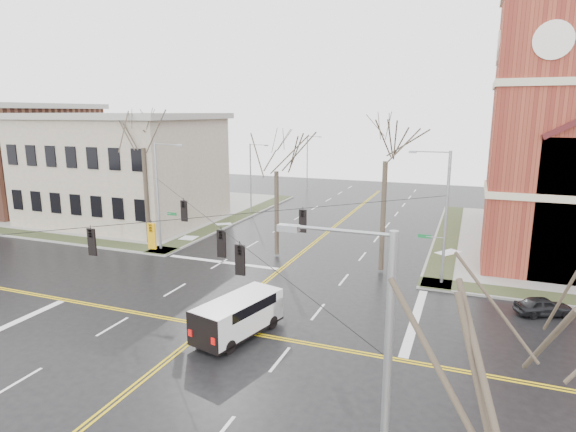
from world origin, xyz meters
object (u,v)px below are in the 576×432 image
(streetlight_north_b, at_px, (308,160))
(tree_ne, at_px, (386,154))
(signal_pole_se, at_px, (378,406))
(cargo_van, at_px, (241,313))
(tree_nw_far, at_px, (143,142))
(streetlight_north_a, at_px, (252,176))
(signal_pole_ne, at_px, (443,214))
(parked_car_a, at_px, (543,306))
(tree_nw_near, at_px, (276,166))
(signal_pole_nw, at_px, (159,194))

(streetlight_north_b, xyz_separation_m, tree_ne, (17.77, -35.29, 4.25))
(signal_pole_se, height_order, cargo_van, signal_pole_se)
(tree_nw_far, bearing_deg, signal_pole_se, -44.20)
(streetlight_north_a, relative_size, tree_nw_far, 0.63)
(streetlight_north_b, bearing_deg, signal_pole_se, -69.73)
(signal_pole_se, bearing_deg, signal_pole_ne, 90.00)
(signal_pole_se, relative_size, streetlight_north_a, 1.12)
(signal_pole_se, xyz_separation_m, parked_car_a, (6.06, 19.81, -4.40))
(tree_nw_near, bearing_deg, signal_pole_ne, -9.37)
(signal_pole_se, bearing_deg, tree_nw_near, 117.26)
(signal_pole_nw, relative_size, tree_nw_far, 0.71)
(signal_pole_ne, relative_size, signal_pole_nw, 1.00)
(tree_nw_near, xyz_separation_m, tree_ne, (8.74, -0.93, 1.28))
(tree_ne, bearing_deg, cargo_van, -111.33)
(streetlight_north_a, height_order, cargo_van, streetlight_north_a)
(parked_car_a, relative_size, tree_nw_near, 0.31)
(streetlight_north_b, bearing_deg, tree_nw_far, -94.98)
(signal_pole_nw, relative_size, signal_pole_se, 1.00)
(streetlight_north_a, xyz_separation_m, tree_ne, (17.77, -15.29, 4.25))
(cargo_van, bearing_deg, tree_nw_near, 118.92)
(streetlight_north_a, height_order, tree_nw_near, tree_nw_near)
(signal_pole_se, relative_size, tree_nw_near, 0.88)
(signal_pole_se, height_order, streetlight_north_b, signal_pole_se)
(signal_pole_ne, relative_size, streetlight_north_b, 1.12)
(parked_car_a, xyz_separation_m, tree_nw_far, (-31.10, 4.54, 8.57))
(streetlight_north_b, distance_m, parked_car_a, 48.75)
(signal_pole_se, relative_size, streetlight_north_b, 1.12)
(tree_nw_far, distance_m, tree_nw_near, 12.23)
(signal_pole_se, xyz_separation_m, tree_nw_near, (-12.95, 25.14, 2.49))
(signal_pole_ne, bearing_deg, tree_ne, 163.94)
(signal_pole_ne, xyz_separation_m, parked_car_a, (6.06, -3.19, -4.40))
(signal_pole_ne, bearing_deg, tree_nw_far, 176.91)
(parked_car_a, bearing_deg, signal_pole_se, 139.72)
(signal_pole_nw, xyz_separation_m, streetlight_north_b, (0.67, 36.50, -0.48))
(signal_pole_nw, height_order, tree_nw_near, tree_nw_near)
(signal_pole_ne, height_order, signal_pole_se, same)
(tree_nw_far, bearing_deg, streetlight_north_a, 78.56)
(streetlight_north_b, bearing_deg, signal_pole_nw, -91.05)
(cargo_van, xyz_separation_m, tree_nw_far, (-15.77, 13.09, 7.91))
(signal_pole_nw, bearing_deg, signal_pole_ne, 0.00)
(streetlight_north_a, bearing_deg, signal_pole_ne, -36.90)
(cargo_van, bearing_deg, tree_ne, 82.71)
(signal_pole_ne, distance_m, streetlight_north_b, 42.61)
(streetlight_north_a, distance_m, parked_car_a, 34.48)
(parked_car_a, bearing_deg, tree_nw_far, 58.41)
(signal_pole_nw, bearing_deg, tree_nw_near, 12.44)
(signal_pole_nw, xyz_separation_m, cargo_van, (13.38, -11.74, -3.75))
(streetlight_north_b, distance_m, tree_nw_near, 35.65)
(streetlight_north_b, relative_size, tree_nw_near, 0.78)
(streetlight_north_a, relative_size, cargo_van, 1.41)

